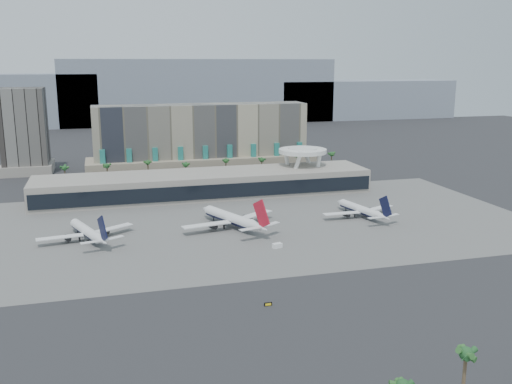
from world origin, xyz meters
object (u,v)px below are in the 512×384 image
object	(u,v)px
airliner_left	(87,232)
taxiway_sign	(268,304)
service_vehicle_a	(90,235)
airliner_centre	(232,218)
airliner_right	(361,210)
service_vehicle_b	(277,246)

from	to	relation	value
airliner_left	taxiway_sign	world-z (taller)	airliner_left
service_vehicle_a	airliner_centre	bearing A→B (deg)	-8.32
airliner_left	service_vehicle_a	size ratio (longest dim) A/B	7.65
airliner_right	service_vehicle_b	bearing A→B (deg)	-159.31
airliner_right	airliner_centre	bearing A→B (deg)	169.43
airliner_left	service_vehicle_b	xyz separation A→B (m)	(67.75, -28.49, -2.55)
airliner_left	service_vehicle_b	size ratio (longest dim) A/B	10.98
airliner_right	service_vehicle_a	distance (m)	115.98
service_vehicle_a	service_vehicle_b	world-z (taller)	service_vehicle_a
airliner_centre	service_vehicle_a	xyz separation A→B (m)	(-56.90, 0.72, -2.82)
airliner_centre	airliner_right	size ratio (longest dim) A/B	1.15
airliner_centre	service_vehicle_a	bearing A→B (deg)	156.32
airliner_centre	airliner_right	world-z (taller)	airliner_centre
airliner_centre	airliner_right	bearing A→B (deg)	-21.67
airliner_left	airliner_right	xyz separation A→B (m)	(116.63, 2.71, -0.11)
service_vehicle_b	airliner_right	bearing A→B (deg)	17.36
airliner_right	service_vehicle_a	world-z (taller)	airliner_right
airliner_right	taxiway_sign	xyz separation A→B (m)	(-66.83, -79.62, -2.79)
airliner_left	taxiway_sign	distance (m)	91.67
service_vehicle_b	taxiway_sign	distance (m)	51.65
airliner_left	airliner_centre	size ratio (longest dim) A/B	0.87
taxiway_sign	airliner_centre	bearing A→B (deg)	82.73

